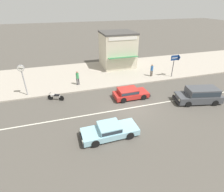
{
  "coord_description": "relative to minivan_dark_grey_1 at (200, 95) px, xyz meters",
  "views": [
    {
      "loc": [
        -6.05,
        -13.19,
        9.17
      ],
      "look_at": [
        -1.63,
        1.43,
        0.8
      ],
      "focal_mm": 28.0,
      "sensor_mm": 36.0,
      "label": 1
    }
  ],
  "objects": [
    {
      "name": "arrow_signboard",
      "position": [
        1.58,
        6.41,
        1.75
      ],
      "size": [
        1.41,
        0.71,
        2.93
      ],
      "color": "#4C4C51",
      "rests_on": "kerb_strip"
    },
    {
      "name": "lane_centre_stripe",
      "position": [
        -6.94,
        0.92,
        -0.84
      ],
      "size": [
        50.4,
        0.14,
        0.01
      ],
      "primitive_type": "cube",
      "color": "silver",
      "rests_on": "ground"
    },
    {
      "name": "shopfront_corner_warung",
      "position": [
        -4.54,
        12.81,
        1.85
      ],
      "size": [
        4.84,
        5.37,
        5.08
      ],
      "color": "beige",
      "rests_on": "kerb_strip"
    },
    {
      "name": "sedan_pale_blue_2",
      "position": [
        -10.18,
        -2.3,
        -0.31
      ],
      "size": [
        4.44,
        1.87,
        1.06
      ],
      "color": "#93C6D6",
      "rests_on": "ground"
    },
    {
      "name": "pedestrian_near_clock",
      "position": [
        -11.33,
        7.46,
        0.31
      ],
      "size": [
        0.34,
        0.34,
        1.72
      ],
      "color": "#333338",
      "rests_on": "kerb_strip"
    },
    {
      "name": "street_clock",
      "position": [
        -16.94,
        6.39,
        1.84
      ],
      "size": [
        0.66,
        0.22,
        3.38
      ],
      "color": "#9E9EA3",
      "rests_on": "kerb_strip"
    },
    {
      "name": "pedestrian_mid_kerb",
      "position": [
        -1.5,
        7.35,
        0.26
      ],
      "size": [
        0.34,
        0.34,
        1.64
      ],
      "color": "#4C4238",
      "rests_on": "kerb_strip"
    },
    {
      "name": "minivan_dark_grey_1",
      "position": [
        0.0,
        0.0,
        0.0
      ],
      "size": [
        4.81,
        2.67,
        1.56
      ],
      "color": "#47494F",
      "rests_on": "ground"
    },
    {
      "name": "ground_plane",
      "position": [
        -6.94,
        0.92,
        -0.84
      ],
      "size": [
        160.0,
        160.0,
        0.0
      ],
      "primitive_type": "plane",
      "color": "#544F47"
    },
    {
      "name": "kerb_strip",
      "position": [
        -6.94,
        10.7,
        -0.77
      ],
      "size": [
        68.0,
        10.0,
        0.15
      ],
      "primitive_type": "cube",
      "color": "#ADA393",
      "rests_on": "ground"
    },
    {
      "name": "hatchback_red_3",
      "position": [
        -6.45,
        2.83,
        -0.26
      ],
      "size": [
        3.72,
        1.82,
        1.1
      ],
      "color": "red",
      "rests_on": "ground"
    },
    {
      "name": "motorcycle_0",
      "position": [
        -14.02,
        4.6,
        -0.42
      ],
      "size": [
        1.65,
        0.93,
        0.8
      ],
      "color": "black",
      "rests_on": "ground"
    }
  ]
}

